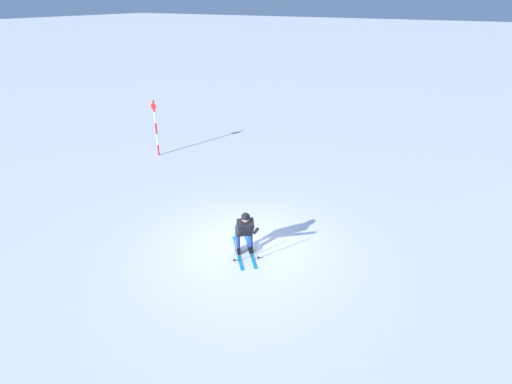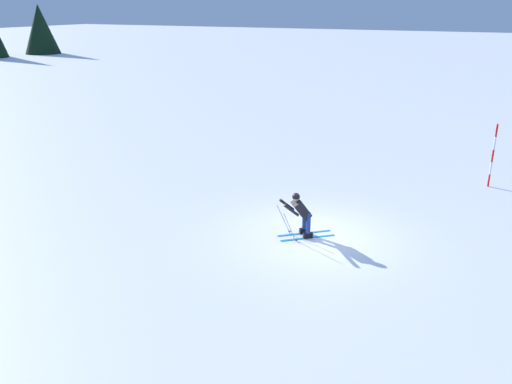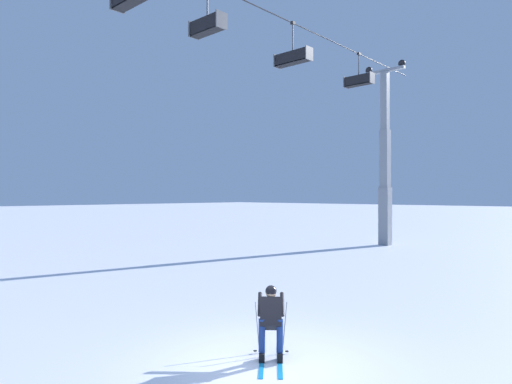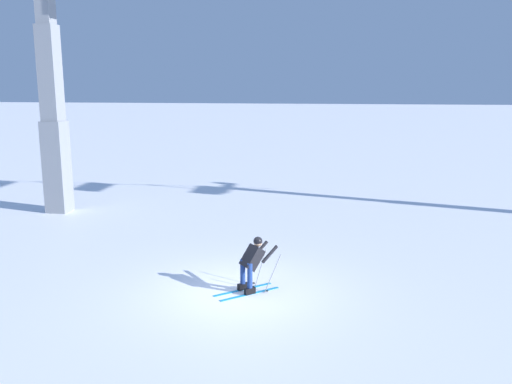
# 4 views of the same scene
# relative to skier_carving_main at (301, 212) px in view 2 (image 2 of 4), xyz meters

# --- Properties ---
(ground_plane) EXTENTS (260.00, 260.00, 0.00)m
(ground_plane) POSITION_rel_skier_carving_main_xyz_m (-0.37, -0.21, -0.80)
(ground_plane) COLOR white
(skier_carving_main) EXTENTS (1.64, 1.51, 1.53)m
(skier_carving_main) POSITION_rel_skier_carving_main_xyz_m (0.00, 0.00, 0.00)
(skier_carving_main) COLOR #198CCC
(skier_carving_main) RESTS_ON ground_plane
(trail_marker_pole) EXTENTS (0.07, 0.28, 2.42)m
(trail_marker_pole) POSITION_rel_skier_carving_main_xyz_m (-4.77, -7.39, 0.50)
(trail_marker_pole) COLOR red
(trail_marker_pole) RESTS_ON ground_plane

